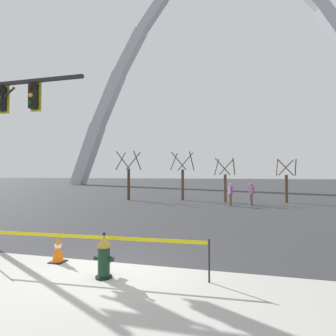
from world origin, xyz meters
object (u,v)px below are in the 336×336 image
at_px(fire_hydrant, 104,257).
at_px(monument_arch, 225,79).
at_px(pedestrian_walking_left, 251,194).
at_px(pedestrian_standing_center, 230,194).
at_px(traffic_cone_by_hydrant, 58,248).

xyz_separation_m(fire_hydrant, monument_arch, (-0.07, 45.78, 18.71)).
xyz_separation_m(monument_arch, pedestrian_walking_left, (3.58, -30.68, -18.36)).
bearing_deg(pedestrian_standing_center, pedestrian_walking_left, 15.48).
distance_m(monument_arch, pedestrian_standing_center, 36.15).
bearing_deg(pedestrian_walking_left, monument_arch, 96.65).
relative_size(traffic_cone_by_hydrant, pedestrian_standing_center, 0.46).
distance_m(fire_hydrant, pedestrian_standing_center, 14.86).
bearing_deg(traffic_cone_by_hydrant, pedestrian_walking_left, 70.28).
height_order(traffic_cone_by_hydrant, pedestrian_standing_center, pedestrian_standing_center).
distance_m(fire_hydrant, traffic_cone_by_hydrant, 1.80).
height_order(traffic_cone_by_hydrant, pedestrian_walking_left, pedestrian_walking_left).
height_order(monument_arch, pedestrian_standing_center, monument_arch).
xyz_separation_m(fire_hydrant, pedestrian_walking_left, (3.51, 15.10, 0.35)).
bearing_deg(monument_arch, pedestrian_standing_center, -86.02).
bearing_deg(fire_hydrant, pedestrian_standing_center, 81.89).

